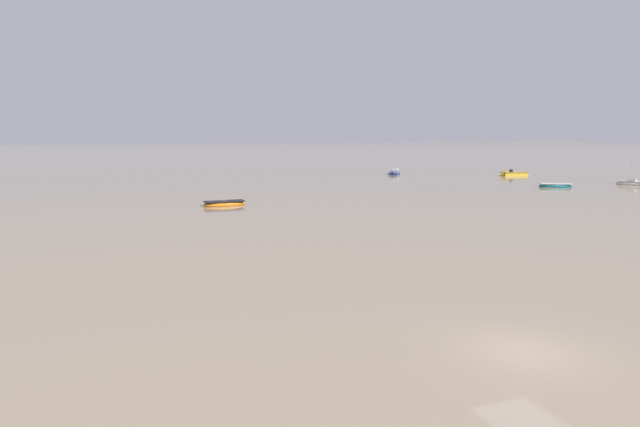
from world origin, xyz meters
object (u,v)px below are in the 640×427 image
Objects in this scene: motorboat_moored_2 at (510,174)px; motorboat_moored_0 at (395,173)px; sailboat_moored_0 at (634,183)px; rowboat_moored_1 at (556,186)px; rowboat_moored_0 at (224,204)px.

motorboat_moored_0 is at bearing -20.63° from motorboat_moored_2.
motorboat_moored_0 is 0.81× the size of motorboat_moored_2.
motorboat_moored_0 is 20.57m from motorboat_moored_2.
sailboat_moored_0 is 13.19m from rowboat_moored_1.
motorboat_moored_2 is (-4.53, 21.17, 0.01)m from sailboat_moored_0.
motorboat_moored_0 is at bearing 12.10° from sailboat_moored_0.
rowboat_moored_1 is (8.99, -30.15, -0.06)m from motorboat_moored_0.
rowboat_moored_1 is (-13.07, 1.80, -0.04)m from sailboat_moored_0.
rowboat_moored_1 is at bearing 59.64° from sailboat_moored_0.
motorboat_moored_2 is 1.13× the size of rowboat_moored_1.
sailboat_moored_0 is 1.12× the size of rowboat_moored_1.
motorboat_moored_2 is 21.16m from rowboat_moored_1.
rowboat_moored_0 is 0.94× the size of rowboat_moored_1.
motorboat_moored_0 is at bearing -45.75° from rowboat_moored_1.
sailboat_moored_0 reaches higher than rowboat_moored_1.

